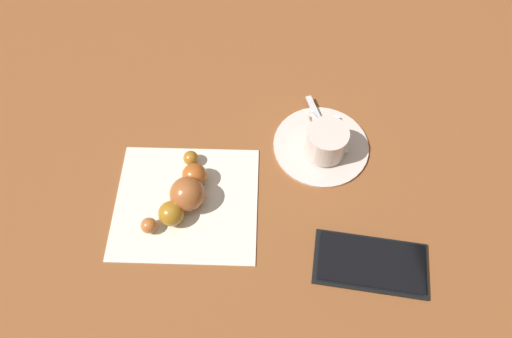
# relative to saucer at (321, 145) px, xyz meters

# --- Properties ---
(ground_plane) EXTENTS (1.80, 1.80, 0.00)m
(ground_plane) POSITION_rel_saucer_xyz_m (-0.12, -0.02, -0.00)
(ground_plane) COLOR brown
(saucer) EXTENTS (0.14, 0.14, 0.01)m
(saucer) POSITION_rel_saucer_xyz_m (0.00, 0.00, 0.00)
(saucer) COLOR silver
(saucer) RESTS_ON ground
(espresso_cup) EXTENTS (0.06, 0.08, 0.05)m
(espresso_cup) POSITION_rel_saucer_xyz_m (0.00, -0.01, 0.03)
(espresso_cup) COLOR silver
(espresso_cup) RESTS_ON saucer
(teaspoon) EXTENTS (0.03, 0.12, 0.01)m
(teaspoon) POSITION_rel_saucer_xyz_m (0.01, 0.01, 0.01)
(teaspoon) COLOR silver
(teaspoon) RESTS_ON saucer
(sugar_packet) EXTENTS (0.02, 0.07, 0.01)m
(sugar_packet) POSITION_rel_saucer_xyz_m (0.03, 0.01, 0.01)
(sugar_packet) COLOR white
(sugar_packet) RESTS_ON saucer
(napkin) EXTENTS (0.22, 0.21, 0.00)m
(napkin) POSITION_rel_saucer_xyz_m (-0.21, -0.07, -0.00)
(napkin) COLOR white
(napkin) RESTS_ON ground
(croissant) EXTENTS (0.10, 0.13, 0.04)m
(croissant) POSITION_rel_saucer_xyz_m (-0.21, -0.06, 0.02)
(croissant) COLOR #BB6831
(croissant) RESTS_ON napkin
(cell_phone) EXTENTS (0.16, 0.11, 0.01)m
(cell_phone) POSITION_rel_saucer_xyz_m (0.03, -0.19, 0.00)
(cell_phone) COLOR black
(cell_phone) RESTS_ON ground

